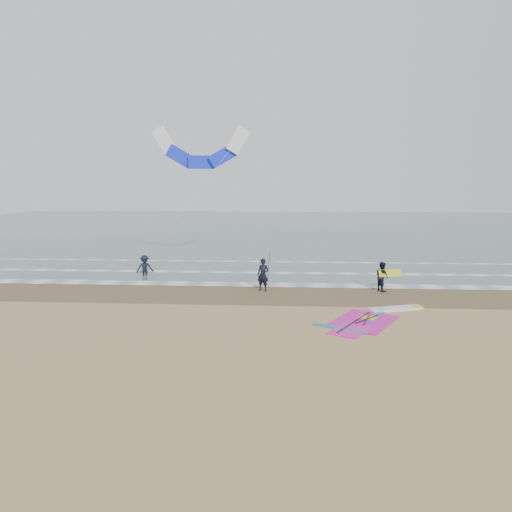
# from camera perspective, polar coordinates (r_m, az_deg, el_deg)

# --- Properties ---
(ground) EXTENTS (120.00, 120.00, 0.00)m
(ground) POSITION_cam_1_polar(r_m,az_deg,el_deg) (18.74, 3.41, -9.01)
(ground) COLOR tan
(ground) RESTS_ON ground
(sea_water) EXTENTS (120.00, 80.00, 0.02)m
(sea_water) POSITION_cam_1_polar(r_m,az_deg,el_deg) (66.11, 3.62, 3.68)
(sea_water) COLOR #47605E
(sea_water) RESTS_ON ground
(wet_sand_band) EXTENTS (120.00, 5.00, 0.01)m
(wet_sand_band) POSITION_cam_1_polar(r_m,az_deg,el_deg) (24.53, 3.48, -4.76)
(wet_sand_band) COLOR brown
(wet_sand_band) RESTS_ON ground
(foam_waterline) EXTENTS (120.00, 9.15, 0.02)m
(foam_waterline) POSITION_cam_1_polar(r_m,az_deg,el_deg) (28.86, 3.51, -2.67)
(foam_waterline) COLOR white
(foam_waterline) RESTS_ON ground
(windsurf_rig) EXTENTS (5.37, 5.08, 0.13)m
(windsurf_rig) POSITION_cam_1_polar(r_m,az_deg,el_deg) (20.67, 14.44, -7.49)
(windsurf_rig) COLOR white
(windsurf_rig) RESTS_ON ground
(person_standing) EXTENTS (0.77, 0.63, 1.80)m
(person_standing) POSITION_cam_1_polar(r_m,az_deg,el_deg) (25.08, 0.88, -2.35)
(person_standing) COLOR black
(person_standing) RESTS_ON ground
(person_walking) EXTENTS (0.88, 0.97, 1.63)m
(person_walking) POSITION_cam_1_polar(r_m,az_deg,el_deg) (25.97, 15.48, -2.48)
(person_walking) COLOR black
(person_walking) RESTS_ON ground
(person_wading) EXTENTS (1.25, 0.99, 1.69)m
(person_wading) POSITION_cam_1_polar(r_m,az_deg,el_deg) (30.20, -13.75, -0.83)
(person_wading) COLOR black
(person_wading) RESTS_ON ground
(held_pole) EXTENTS (0.17, 0.86, 1.82)m
(held_pole) POSITION_cam_1_polar(r_m,az_deg,el_deg) (24.99, 1.57, -1.42)
(held_pole) COLOR black
(held_pole) RESTS_ON ground
(carried_kiteboard) EXTENTS (1.30, 0.51, 0.39)m
(carried_kiteboard) POSITION_cam_1_polar(r_m,az_deg,el_deg) (25.92, 16.41, -2.06)
(carried_kiteboard) COLOR yellow
(carried_kiteboard) RESTS_ON ground
(surf_kite) EXTENTS (6.97, 4.41, 8.86)m
(surf_kite) POSITION_cam_1_polar(r_m,az_deg,el_deg) (33.17, -6.90, 12.87)
(surf_kite) COLOR white
(surf_kite) RESTS_ON ground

